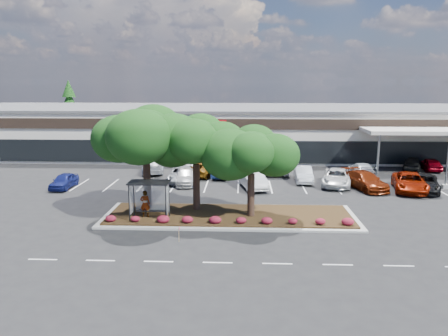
{
  "coord_description": "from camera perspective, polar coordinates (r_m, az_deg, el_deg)",
  "views": [
    {
      "loc": [
        -1.08,
        -25.99,
        9.55
      ],
      "look_at": [
        -2.64,
        9.13,
        2.6
      ],
      "focal_mm": 35.0,
      "sensor_mm": 36.0,
      "label": 1
    }
  ],
  "objects": [
    {
      "name": "conifer_north_west",
      "position": [
        77.71,
        -19.48,
        7.19
      ],
      "size": [
        4.4,
        4.4,
        10.0
      ],
      "primitive_type": "cone",
      "color": "black",
      "rests_on": "ground"
    },
    {
      "name": "car_3",
      "position": [
        40.02,
        3.74,
        -1.39
      ],
      "size": [
        2.95,
        5.46,
        1.71
      ],
      "primitive_type": "imported",
      "rotation": [
        0.0,
        0.0,
        0.23
      ],
      "color": "silver",
      "rests_on": "ground"
    },
    {
      "name": "car_16",
      "position": [
        52.5,
        23.41,
        0.61
      ],
      "size": [
        3.41,
        4.77,
        1.51
      ],
      "primitive_type": "imported",
      "rotation": [
        0.0,
        0.0,
        2.73
      ],
      "color": "black",
      "rests_on": "ground"
    },
    {
      "name": "car_6",
      "position": [
        41.46,
        17.95,
        -1.57
      ],
      "size": [
        3.75,
        5.84,
        1.58
      ],
      "primitive_type": "imported",
      "rotation": [
        0.0,
        0.0,
        0.31
      ],
      "color": "#661E08",
      "rests_on": "ground"
    },
    {
      "name": "retail_store",
      "position": [
        60.24,
        3.62,
        5.07
      ],
      "size": [
        80.4,
        25.2,
        6.25
      ],
      "color": "beige",
      "rests_on": "ground"
    },
    {
      "name": "car_1",
      "position": [
        42.6,
        -5.56,
        -0.83
      ],
      "size": [
        2.58,
        5.3,
        1.45
      ],
      "primitive_type": "imported",
      "rotation": [
        0.0,
        0.0,
        0.03
      ],
      "color": "#989DA4",
      "rests_on": "ground"
    },
    {
      "name": "car_5",
      "position": [
        42.13,
        14.52,
        -1.21
      ],
      "size": [
        3.88,
        6.01,
        1.54
      ],
      "primitive_type": "imported",
      "rotation": [
        0.0,
        0.0,
        -0.26
      ],
      "color": "silver",
      "rests_on": "ground"
    },
    {
      "name": "car_10",
      "position": [
        45.28,
        -2.64,
        -0.07
      ],
      "size": [
        3.84,
        5.68,
        1.45
      ],
      "primitive_type": "imported",
      "rotation": [
        0.0,
        0.0,
        2.84
      ],
      "color": "brown",
      "rests_on": "ground"
    },
    {
      "name": "car_12",
      "position": [
        44.47,
        -0.11,
        -0.2
      ],
      "size": [
        2.28,
        4.89,
        1.55
      ],
      "primitive_type": "imported",
      "rotation": [
        0.0,
        0.0,
        3.0
      ],
      "color": "navy",
      "rests_on": "ground"
    },
    {
      "name": "car_0",
      "position": [
        42.42,
        -20.17,
        -1.59
      ],
      "size": [
        1.65,
        3.98,
        1.35
      ],
      "primitive_type": "imported",
      "rotation": [
        0.0,
        0.0,
        -0.01
      ],
      "color": "navy",
      "rests_on": "ground"
    },
    {
      "name": "car_14",
      "position": [
        46.25,
        17.78,
        -0.41
      ],
      "size": [
        1.68,
        4.03,
        1.36
      ],
      "primitive_type": "imported",
      "rotation": [
        0.0,
        0.0,
        3.16
      ],
      "color": "slate",
      "rests_on": "ground"
    },
    {
      "name": "island_tree_east",
      "position": [
        30.3,
        3.58,
        -0.33
      ],
      "size": [
        5.8,
        5.8,
        6.5
      ],
      "primitive_type": null,
      "color": "black",
      "rests_on": "landscape_island"
    },
    {
      "name": "car_7",
      "position": [
        42.09,
        23.09,
        -1.72
      ],
      "size": [
        3.89,
        6.22,
        1.6
      ],
      "primitive_type": "imported",
      "rotation": [
        0.0,
        0.0,
        -0.23
      ],
      "color": "maroon",
      "rests_on": "ground"
    },
    {
      "name": "survey_stake",
      "position": [
        26.81,
        -5.88,
        -8.33
      ],
      "size": [
        0.07,
        0.14,
        0.97
      ],
      "color": "tan",
      "rests_on": "ground"
    },
    {
      "name": "car_15",
      "position": [
        46.98,
        17.51,
        -0.2
      ],
      "size": [
        2.02,
        4.84,
        1.4
      ],
      "primitive_type": "imported",
      "rotation": [
        0.0,
        0.0,
        3.13
      ],
      "color": "silver",
      "rests_on": "ground"
    },
    {
      "name": "island_tree_west",
      "position": [
        31.71,
        -10.11,
        1.31
      ],
      "size": [
        7.2,
        7.2,
        7.89
      ],
      "primitive_type": null,
      "color": "black",
      "rests_on": "landscape_island"
    },
    {
      "name": "car_17",
      "position": [
        52.92,
        25.34,
        0.47
      ],
      "size": [
        2.04,
        4.28,
        1.41
      ],
      "primitive_type": "imported",
      "rotation": [
        0.0,
        0.0,
        3.05
      ],
      "color": "maroon",
      "rests_on": "ground"
    },
    {
      "name": "car_4",
      "position": [
        43.09,
        10.32,
        -0.8
      ],
      "size": [
        1.7,
        4.54,
        1.48
      ],
      "primitive_type": "imported",
      "rotation": [
        0.0,
        0.0,
        -0.03
      ],
      "color": "silver",
      "rests_on": "ground"
    },
    {
      "name": "landscape_island",
      "position": [
        31.44,
        0.75,
        -6.26
      ],
      "size": [
        18.0,
        6.0,
        0.26
      ],
      "color": "#A8A7A2",
      "rests_on": "ground"
    },
    {
      "name": "lane_markings",
      "position": [
        37.65,
        3.89,
        -3.53
      ],
      "size": [
        33.12,
        20.06,
        0.01
      ],
      "color": "silver",
      "rests_on": "ground"
    },
    {
      "name": "car_13",
      "position": [
        46.79,
        6.82,
        0.37
      ],
      "size": [
        3.42,
        6.3,
        1.68
      ],
      "primitive_type": "imported",
      "rotation": [
        0.0,
        0.0,
        3.03
      ],
      "color": "white",
      "rests_on": "ground"
    },
    {
      "name": "ground",
      "position": [
        27.71,
        4.67,
        -9.02
      ],
      "size": [
        160.0,
        160.0,
        0.0
      ],
      "primitive_type": "plane",
      "color": "black",
      "rests_on": "ground"
    },
    {
      "name": "bus_shelter",
      "position": [
        30.51,
        -9.7,
        -2.71
      ],
      "size": [
        2.75,
        1.55,
        2.59
      ],
      "color": "black",
      "rests_on": "landscape_island"
    },
    {
      "name": "car_8",
      "position": [
        42.55,
        24.6,
        -1.78
      ],
      "size": [
        4.06,
        5.92,
        1.5
      ],
      "primitive_type": "imported",
      "rotation": [
        0.0,
        0.0,
        -0.32
      ],
      "color": "black",
      "rests_on": "ground"
    },
    {
      "name": "car_2",
      "position": [
        41.69,
        -5.06,
        -1.08
      ],
      "size": [
        2.87,
        5.27,
        1.45
      ],
      "primitive_type": "imported",
      "rotation": [
        0.0,
        0.0,
        0.17
      ],
      "color": "#B8B8B8",
      "rests_on": "ground"
    },
    {
      "name": "shrub_row",
      "position": [
        29.33,
        0.62,
        -6.77
      ],
      "size": [
        17.0,
        0.8,
        0.5
      ],
      "primitive_type": null,
      "color": "maroon",
      "rests_on": "landscape_island"
    },
    {
      "name": "car_9",
      "position": [
        47.31,
        -9.23,
        0.37
      ],
      "size": [
        3.08,
        5.77,
        1.59
      ],
      "primitive_type": "imported",
      "rotation": [
        0.0,
        0.0,
        3.3
      ],
      "color": "#AEB2BB",
      "rests_on": "ground"
    },
    {
      "name": "person_waiting",
      "position": [
        30.99,
        -10.26,
        -4.61
      ],
      "size": [
        0.72,
        0.49,
        1.9
      ],
      "primitive_type": "imported",
      "rotation": [
        0.0,
        0.0,
        3.2
      ],
      "color": "#594C47",
      "rests_on": "landscape_island"
    },
    {
      "name": "car_11",
      "position": [
        48.02,
        2.55,
        0.67
      ],
      "size": [
        3.28,
        5.12,
        1.59
      ],
      "primitive_type": "imported",
      "rotation": [
        0.0,
        0.0,
        3.5
      ],
      "color": "brown",
      "rests_on": "ground"
    },
    {
      "name": "island_tree_mid",
      "position": [
        31.87,
        -3.66,
        0.99
      ],
      "size": [
        6.6,
        6.6,
        7.32
      ],
      "primitive_type": null,
      "color": "black",
      "rests_on": "landscape_island"
    }
  ]
}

